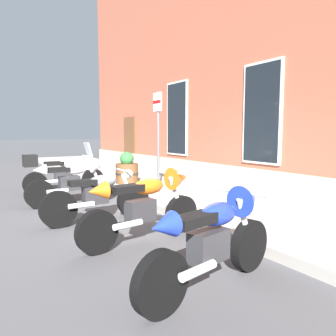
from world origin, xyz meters
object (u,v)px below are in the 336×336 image
object	(u,v)px
motorcycle_grey_naked	(99,196)
motorcycle_orange_sport	(148,202)
motorcycle_silver_touring	(61,172)
motorcycle_blue_sport	(217,235)
motorcycle_white_sport	(75,179)
barrel_planter	(127,170)
parking_sign	(158,128)

from	to	relation	value
motorcycle_grey_naked	motorcycle_orange_sport	distance (m)	1.43
motorcycle_silver_touring	motorcycle_orange_sport	world-z (taller)	motorcycle_silver_touring
motorcycle_grey_naked	motorcycle_blue_sport	distance (m)	3.11
motorcycle_white_sport	motorcycle_blue_sport	size ratio (longest dim) A/B	1.00
motorcycle_grey_naked	barrel_planter	bearing A→B (deg)	146.91
motorcycle_grey_naked	parking_sign	world-z (taller)	parking_sign
motorcycle_orange_sport	motorcycle_blue_sport	size ratio (longest dim) A/B	1.06
parking_sign	motorcycle_orange_sport	bearing A→B (deg)	-32.99
motorcycle_silver_touring	motorcycle_blue_sport	xyz separation A→B (m)	(6.29, 0.05, 0.00)
motorcycle_white_sport	barrel_planter	world-z (taller)	barrel_planter
motorcycle_white_sport	parking_sign	world-z (taller)	parking_sign
motorcycle_silver_touring	motorcycle_white_sport	world-z (taller)	motorcycle_silver_touring
motorcycle_silver_touring	motorcycle_blue_sport	distance (m)	6.29
motorcycle_blue_sport	barrel_planter	bearing A→B (deg)	163.54
barrel_planter	motorcycle_blue_sport	bearing A→B (deg)	-16.46
motorcycle_grey_naked	motorcycle_blue_sport	size ratio (longest dim) A/B	1.03
motorcycle_orange_sport	motorcycle_blue_sport	world-z (taller)	motorcycle_orange_sport
motorcycle_white_sport	barrel_planter	bearing A→B (deg)	124.45
motorcycle_silver_touring	motorcycle_white_sport	distance (m)	1.51
motorcycle_blue_sport	parking_sign	size ratio (longest dim) A/B	0.82
motorcycle_grey_naked	parking_sign	xyz separation A→B (m)	(-1.27, 2.00, 1.27)
motorcycle_white_sport	motorcycle_blue_sport	bearing A→B (deg)	1.16
motorcycle_white_sport	parking_sign	distance (m)	2.31
motorcycle_blue_sport	parking_sign	xyz separation A→B (m)	(-4.38, 1.85, 1.17)
parking_sign	motorcycle_silver_touring	bearing A→B (deg)	-135.30
motorcycle_grey_naked	motorcycle_white_sport	bearing A→B (deg)	178.34
motorcycle_silver_touring	motorcycle_white_sport	xyz separation A→B (m)	(1.50, -0.05, 0.01)
motorcycle_grey_naked	motorcycle_blue_sport	world-z (taller)	motorcycle_blue_sport
motorcycle_silver_touring	parking_sign	size ratio (longest dim) A/B	0.88
motorcycle_silver_touring	barrel_planter	bearing A→B (deg)	83.71
motorcycle_silver_touring	motorcycle_blue_sport	world-z (taller)	motorcycle_silver_touring
motorcycle_blue_sport	motorcycle_grey_naked	bearing A→B (deg)	-177.32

